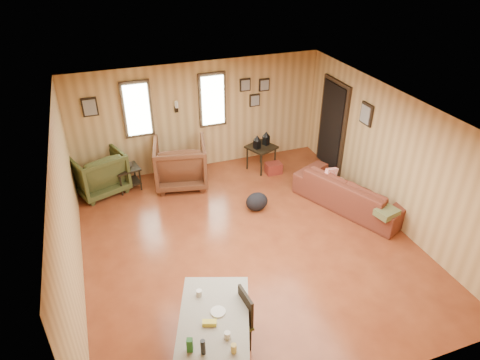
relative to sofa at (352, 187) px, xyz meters
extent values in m
cube|color=brown|center=(-2.30, -0.38, -0.45)|extent=(5.50, 6.00, 0.02)
cube|color=#997C5B|center=(-2.30, -0.38, 1.97)|extent=(5.50, 6.00, 0.02)
cube|color=tan|center=(-2.30, 2.63, 0.76)|extent=(5.50, 0.02, 2.40)
cube|color=tan|center=(-2.30, -3.39, 0.76)|extent=(5.50, 0.02, 2.40)
cube|color=tan|center=(-5.06, -0.38, 0.76)|extent=(0.02, 6.00, 2.40)
cube|color=tan|center=(0.46, -0.38, 0.76)|extent=(0.02, 6.00, 2.40)
cube|color=black|center=(-3.60, 2.59, 1.11)|extent=(0.60, 0.05, 1.20)
cube|color=#E0F2D1|center=(-3.60, 2.55, 1.11)|extent=(0.48, 0.04, 1.06)
cube|color=black|center=(-2.00, 2.59, 1.11)|extent=(0.60, 0.05, 1.20)
cube|color=#E0F2D1|center=(-2.00, 2.55, 1.11)|extent=(0.48, 0.04, 1.06)
cube|color=black|center=(-2.80, 2.57, 1.01)|extent=(0.07, 0.05, 0.12)
cylinder|color=silver|center=(-2.80, 2.51, 1.14)|extent=(0.07, 0.07, 0.14)
cube|color=black|center=(0.42, 1.57, 0.56)|extent=(0.06, 1.00, 2.05)
cube|color=black|center=(0.38, 1.57, 0.56)|extent=(0.04, 0.82, 1.90)
cube|color=black|center=(-1.25, 2.59, 1.36)|extent=(0.24, 0.04, 0.28)
cube|color=#9E998C|center=(-1.25, 2.56, 1.36)|extent=(0.19, 0.02, 0.22)
cube|color=black|center=(-0.80, 2.59, 1.31)|extent=(0.24, 0.04, 0.28)
cube|color=#9E998C|center=(-0.80, 2.56, 1.31)|extent=(0.19, 0.02, 0.22)
cube|color=black|center=(-1.02, 2.59, 0.98)|extent=(0.24, 0.04, 0.28)
cube|color=#9E998C|center=(-1.02, 2.56, 0.98)|extent=(0.19, 0.02, 0.22)
cube|color=black|center=(-4.50, 2.59, 1.28)|extent=(0.30, 0.04, 0.38)
cube|color=#9E998C|center=(-4.50, 2.56, 1.28)|extent=(0.24, 0.02, 0.31)
cube|color=black|center=(0.42, 0.47, 1.26)|extent=(0.04, 0.34, 0.42)
cube|color=#9E998C|center=(0.39, 0.47, 1.26)|extent=(0.02, 0.27, 0.34)
imported|color=maroon|center=(0.00, 0.00, 0.00)|extent=(1.51, 2.30, 0.87)
imported|color=#512B18|center=(-2.92, 1.97, 0.10)|extent=(1.23, 1.18, 1.08)
imported|color=#393F1C|center=(-4.57, 2.24, 0.06)|extent=(1.21, 1.17, 0.99)
cube|color=black|center=(-4.01, 2.13, 0.05)|extent=(0.56, 0.53, 0.04)
cube|color=black|center=(-4.01, 2.13, -0.28)|extent=(0.51, 0.47, 0.03)
cylinder|color=black|center=(-4.18, 1.92, -0.20)|extent=(0.04, 0.04, 0.48)
cylinder|color=black|center=(-3.78, 2.00, -0.20)|extent=(0.04, 0.04, 0.48)
cylinder|color=black|center=(-4.24, 2.27, -0.20)|extent=(0.04, 0.04, 0.48)
cylinder|color=black|center=(-3.85, 2.35, -0.20)|extent=(0.04, 0.04, 0.48)
cube|color=#3D3528|center=(-4.12, 2.11, 0.12)|extent=(0.09, 0.03, 0.11)
cube|color=#3D3528|center=(-3.92, 2.15, 0.12)|extent=(0.08, 0.03, 0.11)
cube|color=black|center=(-1.08, 1.97, 0.11)|extent=(0.73, 0.73, 0.04)
cylinder|color=black|center=(-1.20, 1.68, -0.16)|extent=(0.05, 0.05, 0.55)
cylinder|color=black|center=(-0.79, 1.86, -0.16)|extent=(0.05, 0.05, 0.55)
cylinder|color=black|center=(-1.37, 2.09, -0.16)|extent=(0.05, 0.05, 0.55)
cylinder|color=black|center=(-0.97, 2.26, -0.16)|extent=(0.05, 0.05, 0.55)
cube|color=black|center=(-1.21, 1.92, 0.24)|extent=(0.16, 0.16, 0.20)
cone|color=black|center=(-1.21, 1.92, 0.39)|extent=(0.22, 0.22, 0.11)
cube|color=black|center=(-0.95, 2.03, 0.24)|extent=(0.16, 0.16, 0.20)
cone|color=black|center=(-0.95, 2.03, 0.39)|extent=(0.22, 0.22, 0.11)
cube|color=maroon|center=(-0.89, 1.70, -0.31)|extent=(0.35, 0.25, 0.25)
ellipsoid|color=black|center=(-1.78, 0.50, -0.25)|extent=(0.51, 0.43, 0.37)
cube|color=brown|center=(0.06, -1.00, 0.04)|extent=(0.43, 0.38, 0.12)
cube|color=red|center=(-0.28, 0.36, 0.12)|extent=(0.34, 0.16, 0.33)
cube|color=tan|center=(-0.21, 0.14, 0.03)|extent=(0.36, 0.31, 0.09)
cube|color=gray|center=(-3.51, -2.40, 0.25)|extent=(1.26, 1.60, 0.05)
cylinder|color=black|center=(-3.64, -1.71, -0.10)|extent=(0.07, 0.07, 0.67)
cylinder|color=black|center=(-2.97, -1.95, -0.10)|extent=(0.07, 0.07, 0.67)
cylinder|color=#B9B8AF|center=(-3.44, -2.72, 0.32)|extent=(0.10, 0.10, 0.08)
cylinder|color=#B9B8AF|center=(-3.58, -1.98, 0.32)|extent=(0.10, 0.10, 0.08)
cube|color=#1E5421|center=(-3.89, -2.74, 0.37)|extent=(0.08, 0.08, 0.18)
cylinder|color=black|center=(-3.76, -2.82, 0.38)|extent=(0.07, 0.07, 0.21)
cylinder|color=#B39D46|center=(-3.44, -2.92, 0.33)|extent=(0.09, 0.09, 0.11)
cylinder|color=#B9B8AF|center=(-3.43, -2.33, 0.29)|extent=(0.24, 0.24, 0.02)
cube|color=gold|center=(-3.58, -2.47, 0.31)|extent=(0.18, 0.13, 0.06)
cube|color=#393F1C|center=(-3.23, -2.31, -0.02)|extent=(0.43, 0.43, 0.05)
cube|color=black|center=(-3.06, -2.30, 0.22)|extent=(0.08, 0.38, 0.43)
cylinder|color=black|center=(-3.37, -2.49, -0.23)|extent=(0.04, 0.04, 0.41)
cylinder|color=black|center=(-3.06, -2.46, -0.23)|extent=(0.04, 0.04, 0.41)
cylinder|color=black|center=(-3.40, -2.17, -0.23)|extent=(0.04, 0.04, 0.41)
cylinder|color=black|center=(-3.09, -2.14, -0.23)|extent=(0.04, 0.04, 0.41)
camera|label=1|loc=(-4.43, -5.85, 4.35)|focal=32.00mm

